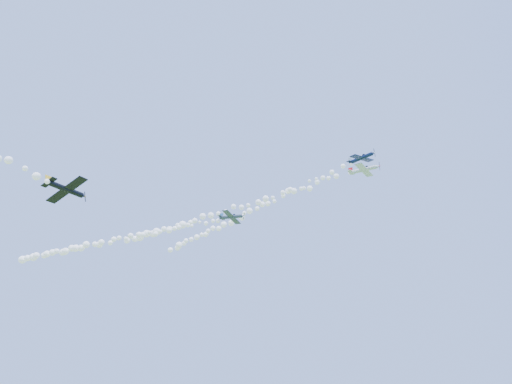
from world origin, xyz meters
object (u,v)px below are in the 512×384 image
at_px(plane_navy, 362,158).
at_px(plane_grey, 232,217).
at_px(plane_white, 364,170).
at_px(plane_black, 66,189).

relative_size(plane_navy, plane_grey, 0.92).
bearing_deg(plane_grey, plane_white, -0.65).
bearing_deg(plane_grey, plane_navy, -8.68).
bearing_deg(plane_white, plane_navy, -74.98).
distance_m(plane_white, plane_navy, 4.56).
relative_size(plane_white, plane_grey, 1.06).
height_order(plane_grey, plane_black, plane_grey).
bearing_deg(plane_navy, plane_white, 119.85).
relative_size(plane_white, plane_black, 0.97).
bearing_deg(plane_black, plane_navy, -44.89).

